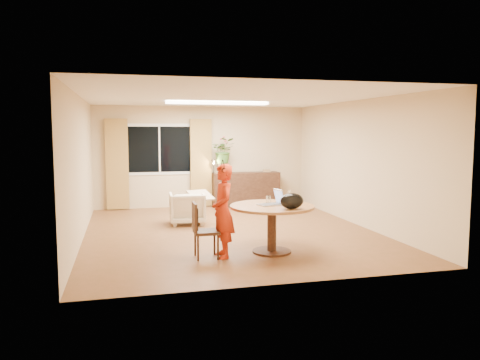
% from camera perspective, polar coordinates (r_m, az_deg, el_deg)
% --- Properties ---
extents(floor, '(6.50, 6.50, 0.00)m').
position_cam_1_polar(floor, '(9.23, -1.22, -6.30)').
color(floor, brown).
rests_on(floor, ground).
extents(ceiling, '(6.50, 6.50, 0.00)m').
position_cam_1_polar(ceiling, '(9.04, -1.26, 10.03)').
color(ceiling, white).
rests_on(ceiling, wall_back).
extents(wall_back, '(5.50, 0.00, 5.50)m').
position_cam_1_polar(wall_back, '(12.22, -4.62, 2.86)').
color(wall_back, '#CFB386').
rests_on(wall_back, floor).
extents(wall_left, '(0.00, 6.50, 6.50)m').
position_cam_1_polar(wall_left, '(8.85, -18.89, 1.37)').
color(wall_left, '#CFB386').
rests_on(wall_left, floor).
extents(wall_right, '(0.00, 6.50, 6.50)m').
position_cam_1_polar(wall_right, '(10.01, 14.31, 2.01)').
color(wall_right, '#CFB386').
rests_on(wall_right, floor).
extents(window, '(1.70, 0.03, 1.30)m').
position_cam_1_polar(window, '(12.06, -9.79, 3.71)').
color(window, white).
rests_on(window, wall_back).
extents(curtain_left, '(0.55, 0.08, 2.25)m').
position_cam_1_polar(curtain_left, '(11.97, -14.75, 1.88)').
color(curtain_left, olive).
rests_on(curtain_left, wall_back).
extents(curtain_right, '(0.55, 0.08, 2.25)m').
position_cam_1_polar(curtain_right, '(12.13, -4.77, 2.11)').
color(curtain_right, olive).
rests_on(curtain_right, wall_back).
extents(ceiling_panel, '(2.20, 0.35, 0.05)m').
position_cam_1_polar(ceiling_panel, '(10.21, -2.77, 9.37)').
color(ceiling_panel, white).
rests_on(ceiling_panel, ceiling).
extents(dining_table, '(1.36, 1.36, 0.77)m').
position_cam_1_polar(dining_table, '(7.58, 3.91, -4.32)').
color(dining_table, brown).
rests_on(dining_table, floor).
extents(dining_chair, '(0.42, 0.39, 0.87)m').
position_cam_1_polar(dining_chair, '(7.29, -4.13, -6.12)').
color(dining_chair, black).
rests_on(dining_chair, floor).
extents(child, '(0.54, 0.37, 1.46)m').
position_cam_1_polar(child, '(7.27, -2.10, -3.79)').
color(child, red).
rests_on(child, floor).
extents(laptop, '(0.44, 0.35, 0.26)m').
position_cam_1_polar(laptop, '(7.55, 3.68, -2.09)').
color(laptop, '#B7B7BC').
rests_on(laptop, dining_table).
extents(tumbler, '(0.09, 0.09, 0.11)m').
position_cam_1_polar(tumbler, '(7.81, 3.49, -2.36)').
color(tumbler, white).
rests_on(tumbler, dining_table).
extents(wine_glass, '(0.08, 0.08, 0.20)m').
position_cam_1_polar(wine_glass, '(7.88, 6.01, -1.98)').
color(wine_glass, white).
rests_on(wine_glass, dining_table).
extents(pot_lid, '(0.26, 0.26, 0.03)m').
position_cam_1_polar(pot_lid, '(7.87, 5.15, -2.61)').
color(pot_lid, white).
rests_on(pot_lid, dining_table).
extents(handbag, '(0.41, 0.29, 0.25)m').
position_cam_1_polar(handbag, '(7.19, 6.34, -2.57)').
color(handbag, black).
rests_on(handbag, dining_table).
extents(armchair, '(0.76, 0.78, 0.68)m').
position_cam_1_polar(armchair, '(9.98, -6.46, -3.42)').
color(armchair, beige).
rests_on(armchair, floor).
extents(throw, '(0.56, 0.64, 0.03)m').
position_cam_1_polar(throw, '(9.91, -4.84, -1.40)').
color(throw, beige).
rests_on(throw, armchair).
extents(sideboard, '(1.76, 0.43, 0.88)m').
position_cam_1_polar(sideboard, '(12.30, 0.73, -1.12)').
color(sideboard, black).
rests_on(sideboard, floor).
extents(vase, '(0.29, 0.29, 0.25)m').
position_cam_1_polar(vase, '(12.10, -1.99, 1.46)').
color(vase, black).
rests_on(vase, sideboard).
extents(bouquet, '(0.67, 0.61, 0.66)m').
position_cam_1_polar(bouquet, '(12.08, -2.01, 3.60)').
color(bouquet, '#2F6C28').
rests_on(bouquet, vase).
extents(book_stack, '(0.18, 0.14, 0.07)m').
position_cam_1_polar(book_stack, '(12.40, 3.27, 1.16)').
color(book_stack, '#866044').
rests_on(book_stack, sideboard).
extents(desk_lamp, '(0.18, 0.18, 0.36)m').
position_cam_1_polar(desk_lamp, '(12.00, -3.23, 1.68)').
color(desk_lamp, black).
rests_on(desk_lamp, sideboard).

